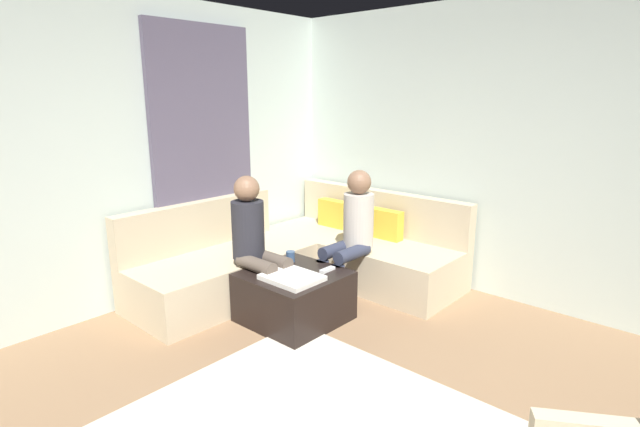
{
  "coord_description": "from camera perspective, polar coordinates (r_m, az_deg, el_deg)",
  "views": [
    {
      "loc": [
        1.13,
        -1.45,
        1.87
      ],
      "look_at": [
        -1.63,
        1.63,
        0.85
      ],
      "focal_mm": 27.38,
      "sensor_mm": 36.0,
      "label": 1
    }
  ],
  "objects": [
    {
      "name": "wall_back",
      "position": [
        4.57,
        27.37,
        5.76
      ],
      "size": [
        6.0,
        0.12,
        2.7
      ],
      "primitive_type": "cube",
      "color": "silver",
      "rests_on": "ground_plane"
    },
    {
      "name": "wall_left",
      "position": [
        4.36,
        -28.41,
        5.32
      ],
      "size": [
        0.12,
        6.0,
        2.7
      ],
      "primitive_type": "cube",
      "color": "silver",
      "rests_on": "ground_plane"
    },
    {
      "name": "curtain_panel",
      "position": [
        4.87,
        -13.38,
        6.16
      ],
      "size": [
        0.06,
        1.1,
        2.5
      ],
      "primitive_type": "cube",
      "color": "#595166",
      "rests_on": "ground_plane"
    },
    {
      "name": "sectional_couch",
      "position": [
        4.89,
        -2.0,
        -5.12
      ],
      "size": [
        2.1,
        2.55,
        0.87
      ],
      "color": "#C6B593",
      "rests_on": "ground_plane"
    },
    {
      "name": "ottoman",
      "position": [
        4.17,
        -3.05,
        -9.64
      ],
      "size": [
        0.76,
        0.76,
        0.42
      ],
      "primitive_type": "cube",
      "color": "black",
      "rests_on": "ground_plane"
    },
    {
      "name": "folded_blanket",
      "position": [
        3.94,
        -3.29,
        -7.48
      ],
      "size": [
        0.44,
        0.36,
        0.04
      ],
      "primitive_type": "cube",
      "color": "white",
      "rests_on": "ottoman"
    },
    {
      "name": "coffee_mug",
      "position": [
        4.34,
        -3.48,
        -5.03
      ],
      "size": [
        0.08,
        0.08,
        0.1
      ],
      "primitive_type": "cylinder",
      "color": "#334C72",
      "rests_on": "ottoman"
    },
    {
      "name": "game_remote",
      "position": [
        4.12,
        0.87,
        -6.58
      ],
      "size": [
        0.05,
        0.15,
        0.02
      ],
      "primitive_type": "cube",
      "color": "white",
      "rests_on": "ottoman"
    },
    {
      "name": "person_on_couch_back",
      "position": [
        4.46,
        3.74,
        -1.95
      ],
      "size": [
        0.3,
        0.6,
        1.2
      ],
      "rotation": [
        0.0,
        0.0,
        3.14
      ],
      "color": "#2D3347",
      "rests_on": "ground_plane"
    },
    {
      "name": "person_on_couch_side",
      "position": [
        4.2,
        -7.52,
        -3.07
      ],
      "size": [
        0.6,
        0.3,
        1.2
      ],
      "rotation": [
        0.0,
        0.0,
        -1.57
      ],
      "color": "brown",
      "rests_on": "ground_plane"
    }
  ]
}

